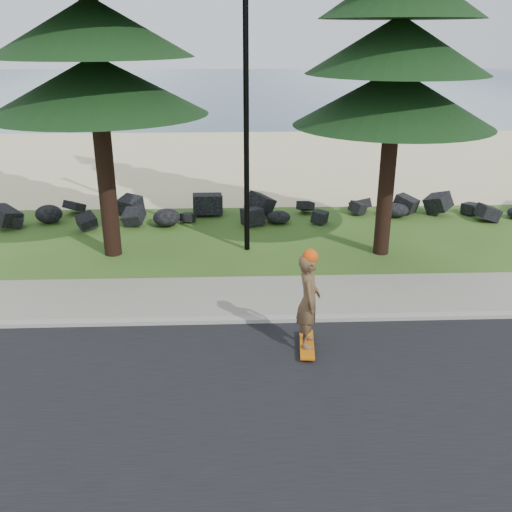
# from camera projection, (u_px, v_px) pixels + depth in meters

# --- Properties ---
(ground) EXTENTS (160.00, 160.00, 0.00)m
(ground) POSITION_uv_depth(u_px,v_px,m) (251.00, 302.00, 12.24)
(ground) COLOR #334F18
(ground) RESTS_ON ground
(road) EXTENTS (160.00, 7.00, 0.02)m
(road) POSITION_uv_depth(u_px,v_px,m) (261.00, 443.00, 8.06)
(road) COLOR black
(road) RESTS_ON ground
(kerb) EXTENTS (160.00, 0.20, 0.10)m
(kerb) POSITION_uv_depth(u_px,v_px,m) (252.00, 320.00, 11.38)
(kerb) COLOR #A3A093
(kerb) RESTS_ON ground
(sidewalk) EXTENTS (160.00, 2.00, 0.08)m
(sidewalk) POSITION_uv_depth(u_px,v_px,m) (251.00, 296.00, 12.41)
(sidewalk) COLOR gray
(sidewalk) RESTS_ON ground
(beach_sand) EXTENTS (160.00, 15.00, 0.01)m
(beach_sand) POSITION_uv_depth(u_px,v_px,m) (241.00, 160.00, 25.71)
(beach_sand) COLOR beige
(beach_sand) RESTS_ON ground
(ocean) EXTENTS (160.00, 58.00, 0.01)m
(ocean) POSITION_uv_depth(u_px,v_px,m) (235.00, 86.00, 59.61)
(ocean) COLOR #39556E
(ocean) RESTS_ON ground
(seawall_boulders) EXTENTS (60.00, 2.40, 1.10)m
(seawall_boulders) POSITION_uv_depth(u_px,v_px,m) (245.00, 221.00, 17.44)
(seawall_boulders) COLOR black
(seawall_boulders) RESTS_ON ground
(lamp_post) EXTENTS (0.25, 0.14, 8.14)m
(lamp_post) POSITION_uv_depth(u_px,v_px,m) (246.00, 89.00, 13.69)
(lamp_post) COLOR black
(lamp_post) RESTS_ON ground
(skateboarder) EXTENTS (0.47, 1.06, 1.94)m
(skateboarder) POSITION_uv_depth(u_px,v_px,m) (309.00, 301.00, 10.08)
(skateboarder) COLOR #C6640B
(skateboarder) RESTS_ON ground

